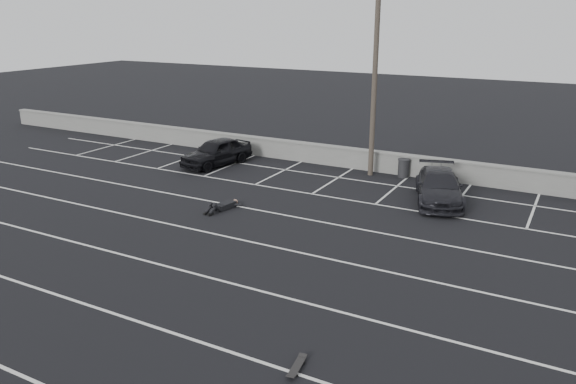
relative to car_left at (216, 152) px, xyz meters
The scene contains 9 objects.
ground 12.52m from the car_left, 62.88° to the right, with size 120.00×120.00×0.00m, color black.
seawall 6.38m from the car_left, 26.74° to the left, with size 50.00×0.45×1.06m.
stall_lines 8.79m from the car_left, 50.12° to the right, with size 36.00×20.05×0.01m.
car_left is the anchor object (origin of this frame).
car_right 11.95m from the car_left, ahead, with size 1.85×4.56×1.32m, color black.
utility_pole 9.13m from the car_left, 14.68° to the left, with size 1.26×0.25×9.42m.
trash_bin 9.80m from the car_left, 14.61° to the left, with size 0.66×0.66×0.92m.
person 7.05m from the car_left, 51.18° to the right, with size 1.28×2.46×0.47m, color black, non-canonical shape.
skateboard 18.50m from the car_left, 49.08° to the right, with size 0.31×0.80×0.09m.
Camera 1 is at (11.45, -12.59, 7.77)m, focal length 35.00 mm.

